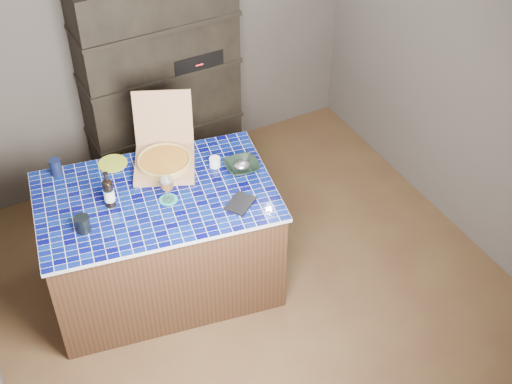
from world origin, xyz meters
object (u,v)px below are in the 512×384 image
pizza_box (164,158)px  wine_glass (167,183)px  dvd_case (240,203)px  kitchen_island (161,241)px  mead_bottle (109,193)px  bowl (242,167)px

pizza_box → wine_glass: 0.37m
pizza_box → wine_glass: pizza_box is taller
pizza_box → dvd_case: size_ratio=3.10×
kitchen_island → pizza_box: size_ratio=2.78×
pizza_box → wine_glass: size_ratio=3.08×
pizza_box → dvd_case: pizza_box is taller
mead_bottle → wine_glass: 0.37m
kitchen_island → pizza_box: bearing=65.7°
kitchen_island → bowl: size_ratio=7.44×
pizza_box → mead_bottle: size_ratio=2.27×
kitchen_island → mead_bottle: 0.60m
wine_glass → bowl: (0.56, 0.05, -0.11)m
mead_bottle → wine_glass: bearing=-20.4°
wine_glass → bowl: wine_glass is taller
kitchen_island → dvd_case: 0.71m
dvd_case → bowl: size_ratio=0.86×
kitchen_island → dvd_case: bearing=-27.3°
dvd_case → wine_glass: bearing=-158.1°
dvd_case → kitchen_island: bearing=-162.4°
kitchen_island → wine_glass: (0.06, -0.09, 0.56)m
mead_bottle → pizza_box: bearing=25.2°
kitchen_island → pizza_box: 0.58m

